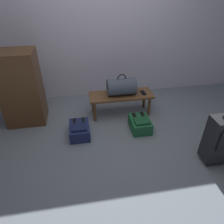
{
  "coord_description": "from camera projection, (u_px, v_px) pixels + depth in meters",
  "views": [
    {
      "loc": [
        -0.45,
        -1.98,
        1.91
      ],
      "look_at": [
        -0.02,
        0.49,
        0.25
      ],
      "focal_mm": 32.82,
      "sensor_mm": 36.0,
      "label": 1
    }
  ],
  "objects": [
    {
      "name": "duffel_bag_slate",
      "position": [
        121.0,
        87.0,
        3.15
      ],
      "size": [
        0.44,
        0.26,
        0.34
      ],
      "color": "#475160",
      "rests_on": "bench"
    },
    {
      "name": "back_wall",
      "position": [
        102.0,
        15.0,
        3.28
      ],
      "size": [
        6.0,
        0.1,
        2.8
      ],
      "primitive_type": "cube",
      "color": "silver",
      "rests_on": "ground"
    },
    {
      "name": "bench",
      "position": [
        121.0,
        97.0,
        3.25
      ],
      "size": [
        1.0,
        0.36,
        0.36
      ],
      "color": "brown",
      "rests_on": "ground"
    },
    {
      "name": "ground_plane",
      "position": [
        120.0,
        147.0,
        2.74
      ],
      "size": [
        6.6,
        6.6,
        0.0
      ],
      "primitive_type": "plane",
      "color": "slate"
    },
    {
      "name": "side_cabinet",
      "position": [
        21.0,
        89.0,
        2.97
      ],
      "size": [
        0.56,
        0.44,
        1.1
      ],
      "color": "brown",
      "rests_on": "ground"
    },
    {
      "name": "cell_phone",
      "position": [
        143.0,
        93.0,
        3.25
      ],
      "size": [
        0.07,
        0.14,
        0.01
      ],
      "color": "black",
      "rests_on": "bench"
    },
    {
      "name": "backpack_navy",
      "position": [
        80.0,
        130.0,
        2.9
      ],
      "size": [
        0.28,
        0.38,
        0.21
      ],
      "color": "navy",
      "rests_on": "ground"
    },
    {
      "name": "backpack_green",
      "position": [
        140.0,
        124.0,
        3.02
      ],
      "size": [
        0.28,
        0.38,
        0.21
      ],
      "color": "#1E6038",
      "rests_on": "ground"
    }
  ]
}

